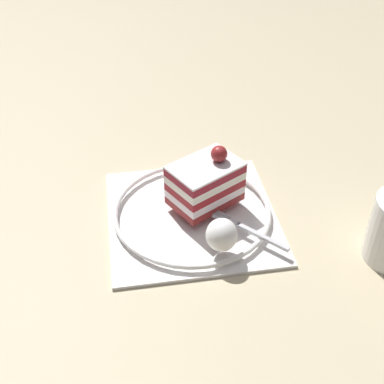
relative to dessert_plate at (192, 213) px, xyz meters
name	(u,v)px	position (x,y,z in m)	size (l,w,h in m)	color
ground_plane	(205,210)	(0.02, 0.01, -0.01)	(2.40, 2.40, 0.00)	tan
dessert_plate	(192,213)	(0.00, 0.00, 0.00)	(0.24, 0.24, 0.02)	white
cake_slice	(208,183)	(0.02, 0.01, 0.04)	(0.11, 0.10, 0.09)	maroon
whipped_cream_dollop	(220,235)	(0.02, -0.08, 0.03)	(0.04, 0.04, 0.04)	white
fork	(248,230)	(0.06, -0.06, 0.01)	(0.08, 0.09, 0.00)	silver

